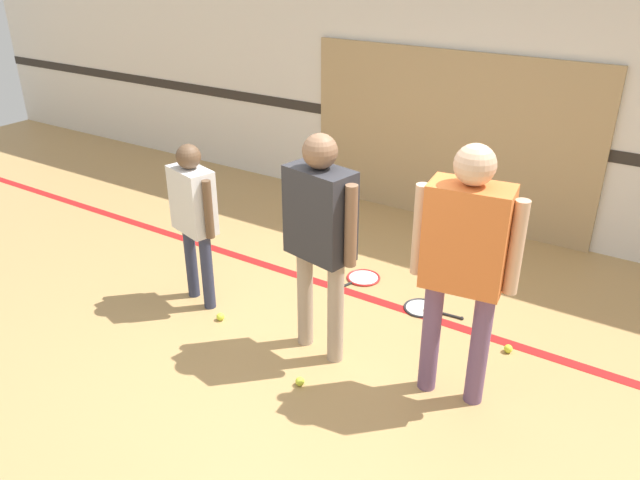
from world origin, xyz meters
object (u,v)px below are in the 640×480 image
at_px(person_student_right, 465,251).
at_px(racket_spare_on_floor, 423,308).
at_px(person_student_left, 193,208).
at_px(racket_second_spare, 362,278).
at_px(tennis_ball_by_spare_racket, 429,308).
at_px(tennis_ball_near_instructor, 300,381).
at_px(tennis_ball_stray_right, 508,349).
at_px(tennis_ball_stray_left, 220,317).
at_px(person_instructor, 320,225).

bearing_deg(person_student_right, racket_spare_on_floor, -63.69).
bearing_deg(person_student_left, racket_second_spare, 63.49).
height_order(racket_spare_on_floor, racket_second_spare, same).
height_order(person_student_left, person_student_right, person_student_right).
relative_size(racket_second_spare, tennis_ball_by_spare_racket, 8.14).
xyz_separation_m(tennis_ball_near_instructor, tennis_ball_stray_right, (1.14, 1.20, 0.00)).
bearing_deg(racket_second_spare, racket_spare_on_floor, 93.69).
relative_size(tennis_ball_near_instructor, tennis_ball_stray_right, 1.00).
distance_m(person_student_right, tennis_ball_by_spare_racket, 1.52).
bearing_deg(tennis_ball_stray_left, racket_second_spare, 62.09).
bearing_deg(tennis_ball_by_spare_racket, person_student_right, -58.33).
bearing_deg(tennis_ball_near_instructor, tennis_ball_stray_right, 46.52).
relative_size(person_student_right, racket_spare_on_floor, 3.38).
height_order(racket_second_spare, tennis_ball_near_instructor, tennis_ball_near_instructor).
bearing_deg(racket_spare_on_floor, person_student_left, -156.95).
bearing_deg(person_instructor, person_student_left, -171.17).
xyz_separation_m(person_student_left, tennis_ball_by_spare_racket, (1.76, 0.92, -0.85)).
distance_m(person_instructor, racket_second_spare, 1.59).
bearing_deg(racket_spare_on_floor, racket_second_spare, 160.35).
xyz_separation_m(racket_second_spare, tennis_ball_stray_left, (-0.66, -1.25, 0.02)).
bearing_deg(tennis_ball_stray_right, person_instructor, -148.54).
bearing_deg(tennis_ball_stray_left, person_instructor, 6.17).
relative_size(racket_spare_on_floor, racket_second_spare, 1.00).
height_order(tennis_ball_near_instructor, tennis_ball_by_spare_racket, same).
bearing_deg(person_student_right, tennis_ball_stray_right, -113.67).
height_order(person_student_left, tennis_ball_near_instructor, person_student_left).
distance_m(person_student_right, tennis_ball_near_instructor, 1.52).
relative_size(person_instructor, person_student_right, 0.95).
bearing_deg(tennis_ball_stray_right, tennis_ball_by_spare_racket, 165.00).
bearing_deg(tennis_ball_by_spare_racket, racket_second_spare, 166.05).
relative_size(racket_spare_on_floor, tennis_ball_stray_right, 8.17).
bearing_deg(person_instructor, tennis_ball_by_spare_racket, 74.15).
xyz_separation_m(person_instructor, racket_second_spare, (-0.27, 1.15, -1.06)).
xyz_separation_m(person_instructor, person_student_left, (-1.27, 0.05, -0.19)).
relative_size(person_student_right, tennis_ball_stray_right, 27.65).
height_order(person_student_right, racket_spare_on_floor, person_student_right).
bearing_deg(racket_second_spare, person_student_left, -24.37).
bearing_deg(racket_spare_on_floor, tennis_ball_by_spare_racket, -15.13).
bearing_deg(person_student_left, tennis_ball_by_spare_racket, 43.32).
bearing_deg(tennis_ball_stray_right, racket_spare_on_floor, 165.33).
relative_size(racket_second_spare, tennis_ball_stray_left, 8.14).
height_order(tennis_ball_stray_left, tennis_ball_stray_right, same).
distance_m(racket_spare_on_floor, tennis_ball_by_spare_racket, 0.06).
bearing_deg(person_student_right, person_student_left, -6.98).
relative_size(person_student_left, tennis_ball_stray_left, 21.75).
xyz_separation_m(tennis_ball_by_spare_racket, tennis_ball_stray_left, (-1.42, -1.06, 0.00)).
relative_size(tennis_ball_stray_left, tennis_ball_stray_right, 1.00).
height_order(racket_spare_on_floor, tennis_ball_near_instructor, tennis_ball_near_instructor).
bearing_deg(tennis_ball_by_spare_racket, racket_spare_on_floor, 170.26).
xyz_separation_m(racket_spare_on_floor, racket_second_spare, (-0.70, 0.18, -0.00)).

